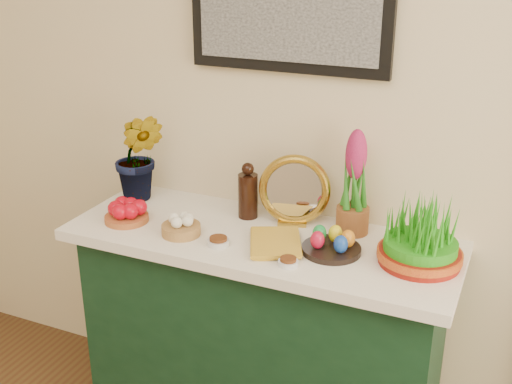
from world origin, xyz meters
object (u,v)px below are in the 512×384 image
at_px(hyacinth_green, 138,142).
at_px(sideboard, 261,343).
at_px(wheatgrass_sabzeh, 421,236).
at_px(book, 250,242).
at_px(mirror, 294,191).

bearing_deg(hyacinth_green, sideboard, -26.21).
xyz_separation_m(sideboard, hyacinth_green, (-0.57, 0.11, 0.70)).
distance_m(sideboard, wheatgrass_sabzeh, 0.79).
bearing_deg(book, sideboard, 67.44).
xyz_separation_m(sideboard, wheatgrass_sabzeh, (0.55, 0.01, 0.56)).
distance_m(book, wheatgrass_sabzeh, 0.57).
xyz_separation_m(sideboard, book, (0.00, -0.10, 0.48)).
bearing_deg(wheatgrass_sabzeh, sideboard, -179.45).
bearing_deg(wheatgrass_sabzeh, mirror, 164.86).
bearing_deg(mirror, wheatgrass_sabzeh, -15.14).
distance_m(sideboard, mirror, 0.61).
height_order(mirror, book, mirror).
height_order(sideboard, mirror, mirror).
distance_m(hyacinth_green, mirror, 0.65).
relative_size(sideboard, hyacinth_green, 2.72).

